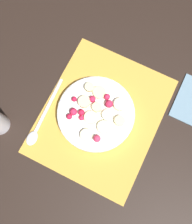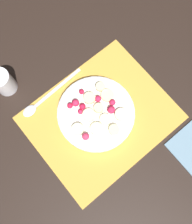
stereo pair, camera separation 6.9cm
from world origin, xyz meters
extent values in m
plane|color=black|center=(0.00, 0.00, 0.00)|extent=(3.00, 3.00, 0.00)
cube|color=gold|center=(0.00, 0.00, 0.00)|extent=(0.40, 0.33, 0.01)
cylinder|color=white|center=(0.01, -0.01, 0.02)|extent=(0.22, 0.22, 0.03)
torus|color=white|center=(0.01, -0.01, 0.03)|extent=(0.22, 0.22, 0.01)
cylinder|color=white|center=(0.01, -0.01, 0.03)|extent=(0.20, 0.20, 0.00)
cylinder|color=#F4EAB7|center=(0.00, 0.02, 0.04)|extent=(0.04, 0.04, 0.01)
cylinder|color=beige|center=(0.03, 0.02, 0.04)|extent=(0.05, 0.05, 0.01)
cylinder|color=beige|center=(-0.01, -0.02, 0.04)|extent=(0.04, 0.04, 0.01)
cylinder|color=beige|center=(0.03, -0.02, 0.04)|extent=(0.05, 0.05, 0.01)
cylinder|color=beige|center=(0.08, -0.01, 0.04)|extent=(0.04, 0.04, 0.01)
cylinder|color=beige|center=(-0.01, -0.06, 0.04)|extent=(0.04, 0.04, 0.01)
cylinder|color=beige|center=(-0.05, -0.03, 0.04)|extent=(0.05, 0.05, 0.01)
cylinder|color=beige|center=(0.00, 0.06, 0.04)|extent=(0.04, 0.04, 0.01)
cylinder|color=beige|center=(-0.04, 0.04, 0.04)|extent=(0.04, 0.04, 0.01)
cylinder|color=beige|center=(-0.05, -0.06, 0.04)|extent=(0.03, 0.03, 0.01)
sphere|color=red|center=(0.03, -0.05, 0.04)|extent=(0.02, 0.02, 0.02)
sphere|color=red|center=(0.05, -0.07, 0.04)|extent=(0.02, 0.02, 0.02)
sphere|color=#D12347|center=(-0.05, -0.01, 0.04)|extent=(0.02, 0.02, 0.02)
sphere|color=#DB3356|center=(0.07, 0.02, 0.05)|extent=(0.02, 0.02, 0.02)
sphere|color=red|center=(0.00, -0.09, 0.04)|extent=(0.01, 0.01, 0.01)
sphere|color=#D12347|center=(0.04, -0.04, 0.04)|extent=(0.01, 0.01, 0.01)
sphere|color=#D12347|center=(-0.03, 0.01, 0.05)|extent=(0.02, 0.02, 0.02)
sphere|color=#D12347|center=(-0.02, -0.04, 0.05)|extent=(0.02, 0.02, 0.02)
sphere|color=#D12347|center=(0.03, -0.07, 0.05)|extent=(0.02, 0.02, 0.02)
cube|color=silver|center=(0.04, -0.15, 0.01)|extent=(0.18, 0.02, 0.00)
ellipsoid|color=silver|center=(0.15, -0.15, 0.01)|extent=(0.04, 0.03, 0.01)
camera|label=1|loc=(0.15, 0.06, 0.71)|focal=40.00mm
camera|label=2|loc=(0.11, 0.11, 0.71)|focal=40.00mm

